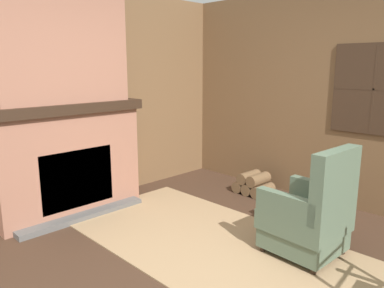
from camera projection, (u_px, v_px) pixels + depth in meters
wood_panel_wall_left at (54, 99)px, 4.29m from camera, size 0.06×5.48×2.60m
wood_panel_wall_back at (359, 99)px, 4.27m from camera, size 5.48×0.09×2.60m
fireplace_hearth at (69, 159)px, 4.25m from camera, size 0.64×1.74×1.28m
chimney_breast at (60, 42)px, 3.99m from camera, size 0.38×1.44×1.30m
area_rug at (238, 254)px, 3.39m from camera, size 3.78×1.58×0.01m
armchair at (309, 217)px, 3.31m from camera, size 0.67×0.64×1.02m
firewood_stack at (254, 184)px, 4.99m from camera, size 0.47×0.37×0.29m
oil_lamp_vase at (5, 98)px, 3.73m from camera, size 0.11×0.11×0.23m
storage_case at (97, 94)px, 4.45m from camera, size 0.17×0.24×0.14m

